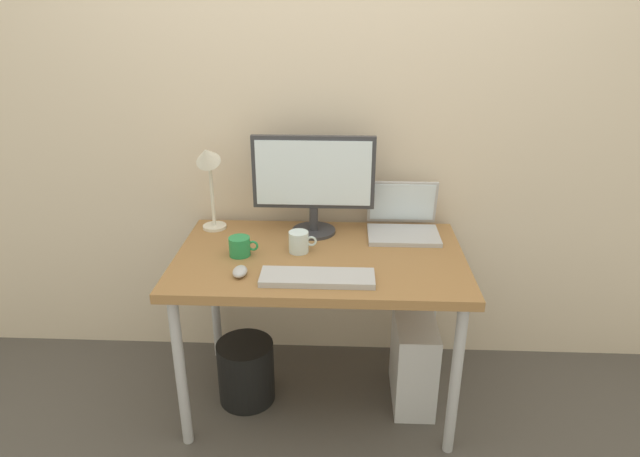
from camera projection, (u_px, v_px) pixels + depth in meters
ground_plane at (320, 396)px, 2.62m from camera, size 6.00×6.00×0.00m
back_wall at (324, 104)px, 2.51m from camera, size 4.40×0.04×2.60m
desk at (320, 269)px, 2.36m from camera, size 1.22×0.74×0.75m
monitor at (313, 179)px, 2.45m from camera, size 0.55×0.20×0.45m
laptop at (403, 221)px, 2.53m from camera, size 0.32×0.26×0.23m
desk_lamp at (208, 168)px, 2.45m from camera, size 0.11×0.16×0.43m
keyboard at (316, 278)px, 2.11m from camera, size 0.44×0.14×0.02m
mouse at (240, 271)px, 2.15m from camera, size 0.06×0.09×0.03m
coffee_mug at (240, 246)px, 2.31m from camera, size 0.12×0.09×0.08m
glass_cup at (299, 242)px, 2.34m from camera, size 0.12×0.08×0.09m
computer_tower at (413, 360)px, 2.53m from camera, size 0.18×0.36×0.42m
wastebasket at (246, 371)px, 2.55m from camera, size 0.26×0.26×0.30m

